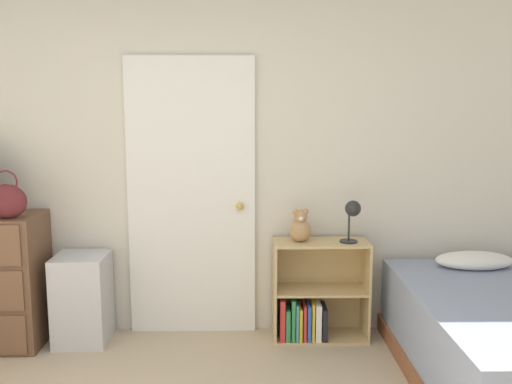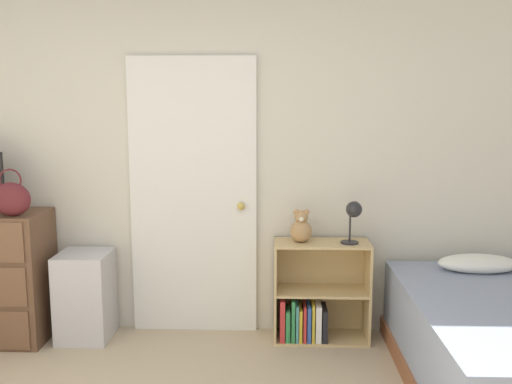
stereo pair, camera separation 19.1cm
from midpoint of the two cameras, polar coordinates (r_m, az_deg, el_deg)
wall_back at (r=4.17m, az=-5.07°, el=3.23°), size 10.00×0.06×2.55m
door_closed at (r=4.16m, az=-4.96°, el=-0.53°), size 0.92×0.09×2.01m
handbag at (r=4.12m, az=-22.06°, el=-0.63°), size 0.26×0.12×0.32m
storage_bin at (r=4.31m, az=-15.47°, el=-9.97°), size 0.36×0.38×0.63m
bookshelf at (r=4.18m, az=7.16°, el=-10.83°), size 0.67×0.30×0.72m
teddy_bear at (r=4.03m, az=5.89°, el=-3.60°), size 0.15×0.15×0.24m
desk_lamp at (r=4.00m, az=11.07°, el=-2.14°), size 0.14×0.14×0.30m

